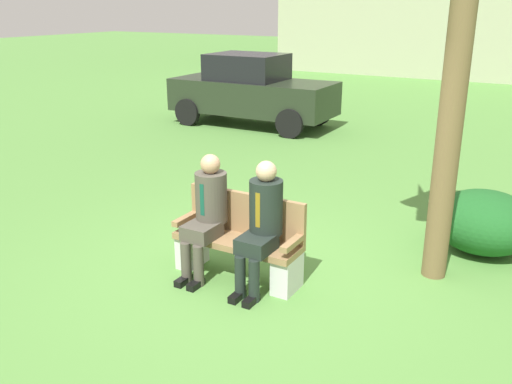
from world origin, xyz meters
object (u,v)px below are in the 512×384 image
(shrub_near_bench, at_px, (484,222))
(park_bench, at_px, (240,241))
(seated_man_right, at_px, (262,220))
(seated_man_left, at_px, (207,210))
(parked_car_near, at_px, (252,90))

(shrub_near_bench, bearing_deg, park_bench, -137.83)
(seated_man_right, relative_size, shrub_near_bench, 1.13)
(seated_man_left, xyz_separation_m, seated_man_right, (0.67, 0.00, 0.01))
(seated_man_right, relative_size, parked_car_near, 0.34)
(shrub_near_bench, relative_size, parked_car_near, 0.30)
(park_bench, xyz_separation_m, seated_man_right, (0.33, -0.12, 0.35))
(seated_man_right, bearing_deg, parked_car_near, 121.05)
(seated_man_right, bearing_deg, shrub_near_bench, 48.60)
(seated_man_left, xyz_separation_m, shrub_near_bench, (2.50, 2.08, -0.37))
(park_bench, xyz_separation_m, shrub_near_bench, (2.17, 1.96, -0.03))
(seated_man_right, height_order, parked_car_near, parked_car_near)
(seated_man_right, bearing_deg, park_bench, 161.02)
(seated_man_left, distance_m, shrub_near_bench, 3.27)
(park_bench, xyz_separation_m, seated_man_left, (-0.33, -0.12, 0.34))
(park_bench, height_order, parked_car_near, parked_car_near)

